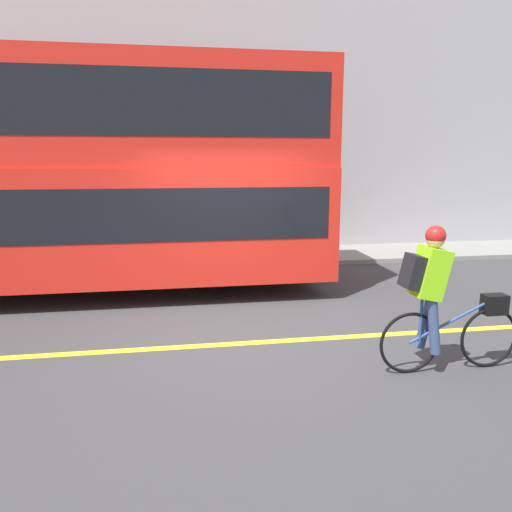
# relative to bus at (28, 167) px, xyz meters

# --- Properties ---
(ground_plane) EXTENTS (80.00, 80.00, 0.00)m
(ground_plane) POSITION_rel_bus_xyz_m (3.17, -2.72, -2.17)
(ground_plane) COLOR #38383A
(road_center_line) EXTENTS (50.00, 0.14, 0.01)m
(road_center_line) POSITION_rel_bus_xyz_m (3.17, -2.92, -2.17)
(road_center_line) COLOR yellow
(road_center_line) RESTS_ON ground_plane
(sidewalk_curb) EXTENTS (60.00, 1.96, 0.10)m
(sidewalk_curb) POSITION_rel_bus_xyz_m (3.17, 2.43, -2.12)
(sidewalk_curb) COLOR gray
(sidewalk_curb) RESTS_ON ground_plane
(building_facade) EXTENTS (60.00, 0.30, 9.36)m
(building_facade) POSITION_rel_bus_xyz_m (3.17, 3.56, 2.51)
(building_facade) COLOR #9E9EA3
(building_facade) RESTS_ON ground_plane
(bus) EXTENTS (9.99, 2.51, 3.90)m
(bus) POSITION_rel_bus_xyz_m (0.00, 0.00, 0.00)
(bus) COLOR black
(bus) RESTS_ON ground_plane
(cyclist_on_bike) EXTENTS (1.64, 0.32, 1.63)m
(cyclist_on_bike) POSITION_rel_bus_xyz_m (5.13, -4.09, -1.29)
(cyclist_on_bike) COLOR black
(cyclist_on_bike) RESTS_ON ground_plane
(street_sign_post) EXTENTS (0.36, 0.09, 2.60)m
(street_sign_post) POSITION_rel_bus_xyz_m (2.00, 2.33, -0.62)
(street_sign_post) COLOR #59595B
(street_sign_post) RESTS_ON sidewalk_curb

